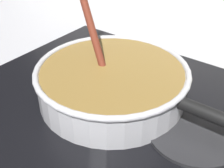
{
  "coord_description": "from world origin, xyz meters",
  "views": [
    {
      "loc": [
        0.32,
        -0.29,
        0.35
      ],
      "look_at": [
        0.04,
        0.07,
        0.04
      ],
      "focal_mm": 46.87,
      "sensor_mm": 36.0,
      "label": 1
    }
  ],
  "objects": [
    {
      "name": "ground",
      "position": [
        0.0,
        0.0,
        -0.02
      ],
      "size": [
        2.4,
        1.6,
        0.04
      ],
      "primitive_type": "cube",
      "color": "#B7B7BC"
    },
    {
      "name": "hob_plate",
      "position": [
        0.04,
        0.07,
        0.01
      ],
      "size": [
        0.56,
        0.48,
        0.01
      ],
      "primitive_type": "cube",
      "color": "black",
      "rests_on": "ground"
    },
    {
      "name": "burner_ring",
      "position": [
        0.04,
        0.07,
        0.02
      ],
      "size": [
        0.18,
        0.18,
        0.01
      ],
      "primitive_type": "torus",
      "color": "#592D0C",
      "rests_on": "hob_plate"
    },
    {
      "name": "spare_burner",
      "position": [
        0.21,
        0.07,
        0.01
      ],
      "size": [
        0.15,
        0.15,
        0.01
      ],
      "primitive_type": "cylinder",
      "color": "#262628",
      "rests_on": "hob_plate"
    },
    {
      "name": "cooking_pan",
      "position": [
        0.05,
        0.07,
        0.05
      ],
      "size": [
        0.41,
        0.29,
        0.27
      ],
      "color": "silver",
      "rests_on": "hob_plate"
    }
  ]
}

